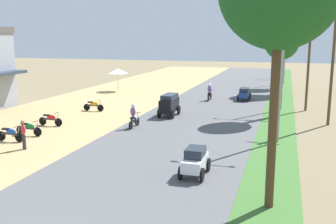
# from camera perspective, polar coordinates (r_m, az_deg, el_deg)

# --- Properties ---
(parked_motorbike_fourth) EXTENTS (1.80, 0.54, 0.94)m
(parked_motorbike_fourth) POSITION_cam_1_polar(r_m,az_deg,el_deg) (24.56, -22.01, -2.87)
(parked_motorbike_fourth) COLOR black
(parked_motorbike_fourth) RESTS_ON dirt_shoulder
(parked_motorbike_fifth) EXTENTS (1.80, 0.54, 0.94)m
(parked_motorbike_fifth) POSITION_cam_1_polar(r_m,az_deg,el_deg) (25.58, -19.61, -2.18)
(parked_motorbike_fifth) COLOR black
(parked_motorbike_fifth) RESTS_ON dirt_shoulder
(parked_motorbike_sixth) EXTENTS (1.80, 0.54, 0.94)m
(parked_motorbike_sixth) POSITION_cam_1_polar(r_m,az_deg,el_deg) (27.94, -16.75, -0.93)
(parked_motorbike_sixth) COLOR black
(parked_motorbike_sixth) RESTS_ON dirt_shoulder
(parked_motorbike_seventh) EXTENTS (1.80, 0.54, 0.94)m
(parked_motorbike_seventh) POSITION_cam_1_polar(r_m,az_deg,el_deg) (32.67, -10.77, 1.01)
(parked_motorbike_seventh) COLOR black
(parked_motorbike_seventh) RESTS_ON dirt_shoulder
(vendor_umbrella) EXTENTS (2.20, 2.20, 2.52)m
(vendor_umbrella) POSITION_cam_1_polar(r_m,az_deg,el_deg) (44.14, -7.35, 5.95)
(vendor_umbrella) COLOR #99999E
(vendor_umbrella) RESTS_ON dirt_shoulder
(pedestrian_on_shoulder) EXTENTS (0.43, 0.40, 1.62)m
(pedestrian_on_shoulder) POSITION_cam_1_polar(r_m,az_deg,el_deg) (22.50, -20.33, -2.89)
(pedestrian_on_shoulder) COLOR #33333D
(pedestrian_on_shoulder) RESTS_ON dirt_shoulder
(median_tree_second) EXTENTS (3.01, 3.01, 9.18)m
(median_tree_second) POSITION_cam_1_polar(r_m,az_deg,el_deg) (30.53, 16.19, 12.72)
(median_tree_second) COLOR #4C351E
(median_tree_second) RESTS_ON median_strip
(median_tree_third) EXTENTS (3.81, 3.81, 8.08)m
(median_tree_third) POSITION_cam_1_polar(r_m,az_deg,el_deg) (43.13, 16.28, 10.25)
(median_tree_third) COLOR #4C351E
(median_tree_third) RESTS_ON median_strip
(median_tree_fourth) EXTENTS (3.06, 3.06, 7.24)m
(median_tree_fourth) POSITION_cam_1_polar(r_m,az_deg,el_deg) (48.58, 16.39, 10.20)
(median_tree_fourth) COLOR #4C351E
(median_tree_fourth) RESTS_ON median_strip
(streetlamp_near) EXTENTS (3.16, 0.20, 7.92)m
(streetlamp_near) POSITION_cam_1_polar(r_m,az_deg,el_deg) (22.92, 16.21, 6.86)
(streetlamp_near) COLOR gray
(streetlamp_near) RESTS_ON median_strip
(streetlamp_mid) EXTENTS (3.16, 0.20, 7.62)m
(streetlamp_mid) POSITION_cam_1_polar(r_m,az_deg,el_deg) (33.37, 16.48, 7.72)
(streetlamp_mid) COLOR gray
(streetlamp_mid) RESTS_ON median_strip
(streetlamp_far) EXTENTS (3.16, 0.20, 7.50)m
(streetlamp_far) POSITION_cam_1_polar(r_m,az_deg,el_deg) (52.29, 16.70, 8.65)
(streetlamp_far) COLOR gray
(streetlamp_far) RESTS_ON median_strip
(streetlamp_farthest) EXTENTS (3.16, 0.20, 8.45)m
(streetlamp_farthest) POSITION_cam_1_polar(r_m,az_deg,el_deg) (61.67, 16.79, 9.38)
(streetlamp_farthest) COLOR gray
(streetlamp_farthest) RESTS_ON median_strip
(utility_pole_near) EXTENTS (1.80, 0.20, 8.80)m
(utility_pole_near) POSITION_cam_1_polar(r_m,az_deg,el_deg) (34.13, 19.89, 7.80)
(utility_pole_near) COLOR brown
(utility_pole_near) RESTS_ON ground
(utility_pole_far) EXTENTS (1.80, 0.20, 9.92)m
(utility_pole_far) POSITION_cam_1_polar(r_m,az_deg,el_deg) (28.93, 23.02, 8.25)
(utility_pole_far) COLOR brown
(utility_pole_far) RESTS_ON ground
(car_hatchback_white) EXTENTS (1.04, 2.00, 1.23)m
(car_hatchback_white) POSITION_cam_1_polar(r_m,az_deg,el_deg) (17.27, 3.98, -7.06)
(car_hatchback_white) COLOR silver
(car_hatchback_white) RESTS_ON road_strip
(car_van_black) EXTENTS (1.19, 2.41, 1.67)m
(car_van_black) POSITION_cam_1_polar(r_m,az_deg,el_deg) (29.86, 0.19, 1.20)
(car_van_black) COLOR black
(car_van_black) RESTS_ON road_strip
(car_sedan_blue) EXTENTS (1.10, 2.26, 1.19)m
(car_sedan_blue) POSITION_cam_1_polar(r_m,az_deg,el_deg) (38.05, 11.07, 2.68)
(car_sedan_blue) COLOR navy
(car_sedan_blue) RESTS_ON road_strip
(motorbike_ahead_second) EXTENTS (0.54, 1.80, 1.66)m
(motorbike_ahead_second) POSITION_cam_1_polar(r_m,az_deg,el_deg) (26.11, -5.02, -0.64)
(motorbike_ahead_second) COLOR black
(motorbike_ahead_second) RESTS_ON road_strip
(motorbike_ahead_third) EXTENTS (0.54, 1.80, 1.66)m
(motorbike_ahead_third) POSITION_cam_1_polar(r_m,az_deg,el_deg) (37.48, 6.10, 2.87)
(motorbike_ahead_third) COLOR black
(motorbike_ahead_third) RESTS_ON road_strip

